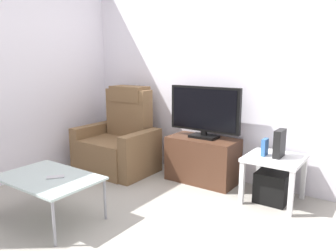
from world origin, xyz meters
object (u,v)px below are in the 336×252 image
at_px(tv_stand, 203,160).
at_px(book_upright, 265,147).
at_px(side_table, 274,164).
at_px(coffee_table, 49,179).
at_px(subwoofer_box, 273,187).
at_px(game_console, 280,144).
at_px(television, 204,111).
at_px(cell_phone, 56,177).
at_px(recliner_armchair, 119,142).

bearing_deg(tv_stand, book_upright, -8.27).
bearing_deg(side_table, coffee_table, -135.37).
distance_m(book_upright, coffee_table, 2.09).
distance_m(subwoofer_box, game_console, 0.46).
height_order(television, subwoofer_box, television).
bearing_deg(cell_phone, television, 108.24).
bearing_deg(book_upright, recliner_armchair, -176.11).
xyz_separation_m(recliner_armchair, game_console, (2.00, 0.16, 0.24)).
distance_m(game_console, coffee_table, 2.21).
bearing_deg(side_table, television, 172.74).
distance_m(recliner_armchair, side_table, 1.98).
bearing_deg(subwoofer_box, television, 172.74).
bearing_deg(side_table, game_console, 15.95).
xyz_separation_m(recliner_armchair, cell_phone, (0.50, -1.35, 0.03)).
bearing_deg(subwoofer_box, tv_stand, 173.98).
bearing_deg(side_table, book_upright, -168.69).
relative_size(television, game_console, 3.19).
bearing_deg(side_table, tv_stand, 173.98).
bearing_deg(recliner_armchair, cell_phone, -76.73).
relative_size(tv_stand, cell_phone, 5.41).
xyz_separation_m(game_console, cell_phone, (-1.50, -1.51, -0.21)).
bearing_deg(television, cell_phone, -110.57).
bearing_deg(coffee_table, game_console, 44.18).
bearing_deg(coffee_table, side_table, 44.63).
height_order(tv_stand, game_console, game_console).
height_order(side_table, book_upright, book_upright).
relative_size(recliner_armchair, coffee_table, 1.20).
height_order(television, book_upright, television).
distance_m(side_table, cell_phone, 2.10).
xyz_separation_m(book_upright, cell_phone, (-1.37, -1.48, -0.16)).
height_order(television, recliner_armchair, television).
distance_m(subwoofer_box, cell_phone, 2.11).
height_order(recliner_armchair, cell_phone, recliner_armchair).
xyz_separation_m(television, subwoofer_box, (0.87, -0.11, -0.69)).
height_order(recliner_armchair, game_console, recliner_armchair).
bearing_deg(coffee_table, cell_phone, 16.61).
relative_size(subwoofer_box, cell_phone, 2.08).
height_order(subwoofer_box, game_console, game_console).
bearing_deg(game_console, recliner_armchair, -175.52).
relative_size(coffee_table, cell_phone, 6.00).
distance_m(tv_stand, side_table, 0.88).
relative_size(television, book_upright, 5.11).
relative_size(side_table, subwoofer_box, 1.73).
relative_size(side_table, book_upright, 3.14).
distance_m(television, side_table, 0.98).
bearing_deg(tv_stand, side_table, -6.02).
relative_size(tv_stand, game_console, 2.95).
height_order(tv_stand, coffee_table, tv_stand).
distance_m(television, game_console, 0.93).
bearing_deg(book_upright, cell_phone, -132.78).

